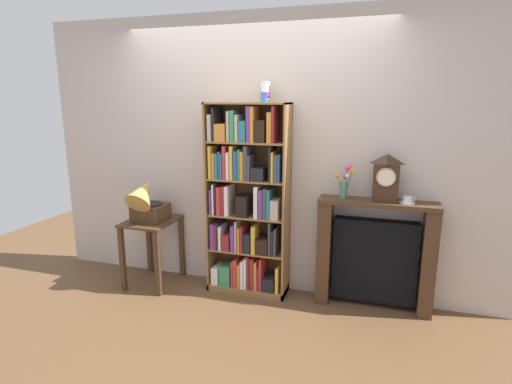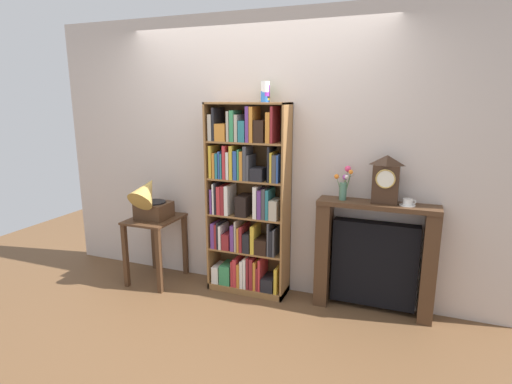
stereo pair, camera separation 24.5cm
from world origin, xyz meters
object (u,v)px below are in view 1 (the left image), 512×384
teacup_with_saucer (407,200)px  side_table_left (152,236)px  fireplace_mantel (374,255)px  bookshelf (246,206)px  gramophone (147,201)px  mantel_clock (386,178)px  flower_vase (345,182)px  cup_stack (265,92)px

teacup_with_saucer → side_table_left: bearing=-176.3°
side_table_left → fireplace_mantel: 2.15m
fireplace_mantel → bookshelf: bearing=-177.6°
gramophone → mantel_clock: 2.22m
mantel_clock → teacup_with_saucer: size_ratio=3.09×
teacup_with_saucer → mantel_clock: bearing=-179.2°
side_table_left → flower_vase: 1.96m
side_table_left → gramophone: gramophone is taller
flower_vase → teacup_with_saucer: 0.53m
gramophone → flower_vase: bearing=6.7°
fireplace_mantel → teacup_with_saucer: 0.58m
side_table_left → fireplace_mantel: (2.14, 0.17, -0.01)m
bookshelf → mantel_clock: 1.28m
cup_stack → side_table_left: bearing=-172.0°
cup_stack → teacup_with_saucer: (1.25, -0.01, -0.89)m
fireplace_mantel → flower_vase: flower_vase is taller
mantel_clock → fireplace_mantel: bearing=156.4°
gramophone → flower_vase: flower_vase is taller
mantel_clock → teacup_with_saucer: bearing=0.8°
side_table_left → fireplace_mantel: bearing=4.6°
side_table_left → teacup_with_saucer: size_ratio=5.07×
bookshelf → side_table_left: bearing=-172.7°
gramophone → fireplace_mantel: bearing=6.2°
fireplace_mantel → mantel_clock: size_ratio=2.47×
cup_stack → fireplace_mantel: (1.01, 0.01, -1.41)m
mantel_clock → teacup_with_saucer: mantel_clock is taller
fireplace_mantel → side_table_left: bearing=-175.4°
cup_stack → flower_vase: size_ratio=0.61×
cup_stack → gramophone: (-1.13, -0.22, -1.03)m
fireplace_mantel → flower_vase: bearing=-177.5°
cup_stack → fireplace_mantel: cup_stack is taller
bookshelf → mantel_clock: size_ratio=4.45×
cup_stack → fireplace_mantel: 1.74m
flower_vase → mantel_clock: bearing=-1.6°
mantel_clock → teacup_with_saucer: (0.18, 0.00, -0.18)m
bookshelf → mantel_clock: (1.23, 0.03, 0.34)m
flower_vase → bookshelf: bearing=-177.7°
mantel_clock → side_table_left: bearing=-176.1°
gramophone → fireplace_mantel: (2.14, 0.23, -0.39)m
fireplace_mantel → teacup_with_saucer: teacup_with_saucer is taller
fireplace_mantel → gramophone: bearing=-173.8°
cup_stack → mantel_clock: cup_stack is taller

